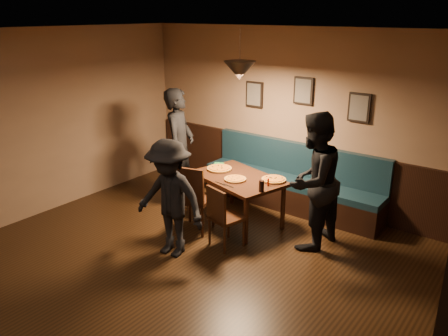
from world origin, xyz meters
name	(u,v)px	position (x,y,z in m)	size (l,w,h in m)	color
floor	(144,303)	(0.00, 0.00, 0.00)	(7.00, 7.00, 0.00)	black
ceiling	(125,36)	(0.00, 0.00, 2.80)	(7.00, 7.00, 0.00)	silver
wall_back	(303,119)	(0.00, 3.50, 1.40)	(6.00, 6.00, 0.00)	#8C704F
wainscot	(299,173)	(0.00, 3.47, 0.50)	(5.88, 0.06, 1.00)	black
booth_bench	(291,178)	(0.00, 3.20, 0.50)	(3.00, 0.60, 1.00)	#0F232D
picture_left	(254,94)	(-0.90, 3.47, 1.70)	(0.32, 0.04, 0.42)	black
picture_center	(303,91)	(0.00, 3.47, 1.85)	(0.32, 0.04, 0.42)	black
picture_right	(359,108)	(0.90, 3.47, 1.70)	(0.32, 0.04, 0.42)	black
pendant_lamp	(240,70)	(-0.35, 2.26, 2.25)	(0.44, 0.44, 0.25)	black
dining_table	(238,199)	(-0.35, 2.26, 0.36)	(1.34, 0.86, 0.72)	black
chair_near_left	(195,197)	(-0.69, 1.68, 0.50)	(0.44, 0.44, 1.00)	black
chair_near_right	(227,216)	(-0.05, 1.57, 0.43)	(0.38, 0.38, 0.86)	black
diner_left	(180,147)	(-1.55, 2.31, 0.94)	(0.69, 0.45, 1.89)	black
diner_right	(313,181)	(0.83, 2.27, 0.92)	(0.89, 0.70, 1.84)	black
diner_front	(170,199)	(-0.49, 0.97, 0.77)	(1.00, 0.57, 1.55)	black
pizza_a	(219,168)	(-0.76, 2.34, 0.74)	(0.38, 0.38, 0.04)	orange
pizza_b	(235,179)	(-0.31, 2.12, 0.73)	(0.32, 0.32, 0.04)	#BF5723
pizza_c	(274,179)	(0.14, 2.44, 0.74)	(0.35, 0.35, 0.04)	gold
soda_glass	(262,186)	(0.22, 1.99, 0.79)	(0.07, 0.07, 0.15)	black
tabasco_bottle	(268,182)	(0.18, 2.22, 0.78)	(0.03, 0.03, 0.12)	#9E1705
napkin_a	(219,164)	(-0.93, 2.54, 0.72)	(0.15, 0.15, 0.01)	#1F7434
napkin_b	(195,174)	(-0.93, 1.98, 0.72)	(0.15, 0.15, 0.01)	#1E7332
cutlery_set	(224,185)	(-0.32, 1.88, 0.72)	(0.02, 0.21, 0.00)	silver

